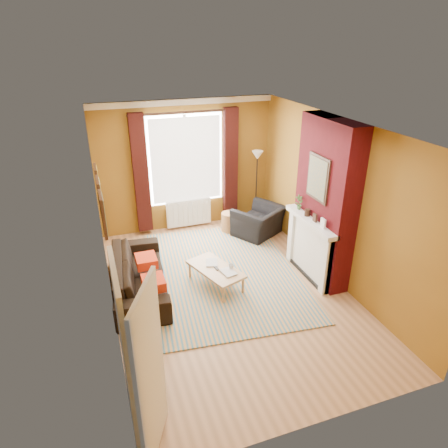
{
  "coord_description": "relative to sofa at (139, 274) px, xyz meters",
  "views": [
    {
      "loc": [
        -1.94,
        -5.32,
        3.97
      ],
      "look_at": [
        0.0,
        0.25,
        1.15
      ],
      "focal_mm": 32.0,
      "sensor_mm": 36.0,
      "label": 1
    }
  ],
  "objects": [
    {
      "name": "book_b",
      "position": [
        1.15,
        -0.09,
        0.05
      ],
      "size": [
        0.27,
        0.32,
        0.02
      ],
      "primitive_type": "imported",
      "rotation": [
        0.0,
        0.0,
        -0.28
      ],
      "color": "#999999",
      "rests_on": "coffee_table"
    },
    {
      "name": "armchair",
      "position": [
        2.74,
        1.25,
        0.0
      ],
      "size": [
        1.28,
        1.24,
        0.64
      ],
      "primitive_type": "imported",
      "rotation": [
        0.0,
        0.0,
        3.69
      ],
      "color": "black",
      "rests_on": "ground"
    },
    {
      "name": "tv_remote",
      "position": [
        1.27,
        -0.31,
        0.05
      ],
      "size": [
        0.06,
        0.15,
        0.02
      ],
      "rotation": [
        0.0,
        0.0,
        0.08
      ],
      "color": "#252528",
      "rests_on": "coffee_table"
    },
    {
      "name": "book_a",
      "position": [
        1.31,
        -0.53,
        0.05
      ],
      "size": [
        0.26,
        0.31,
        0.03
      ],
      "primitive_type": "imported",
      "rotation": [
        0.0,
        0.0,
        0.19
      ],
      "color": "#999999",
      "rests_on": "coffee_table"
    },
    {
      "name": "floor_lamp",
      "position": [
        2.94,
        1.88,
        1.02
      ],
      "size": [
        0.29,
        0.29,
        1.68
      ],
      "rotation": [
        0.0,
        0.0,
        0.19
      ],
      "color": "black",
      "rests_on": "ground"
    },
    {
      "name": "striped_rug",
      "position": [
        1.51,
        0.05,
        -0.3
      ],
      "size": [
        2.98,
        3.88,
        0.02
      ],
      "rotation": [
        0.0,
        0.0,
        -0.1
      ],
      "color": "teal",
      "rests_on": "ground"
    },
    {
      "name": "room_walls",
      "position": [
        2.06,
        -0.24,
        1.07
      ],
      "size": [
        3.82,
        5.54,
        2.83
      ],
      "color": "#895C1A",
      "rests_on": "ground"
    },
    {
      "name": "sofa",
      "position": [
        0.0,
        0.0,
        0.0
      ],
      "size": [
        1.03,
        2.21,
        0.63
      ],
      "primitive_type": "imported",
      "rotation": [
        0.0,
        0.0,
        1.48
      ],
      "color": "black",
      "rests_on": "ground"
    },
    {
      "name": "ground",
      "position": [
        1.42,
        -0.52,
        -0.31
      ],
      "size": [
        5.5,
        5.5,
        0.0
      ],
      "primitive_type": "plane",
      "color": "#996C45",
      "rests_on": "ground"
    },
    {
      "name": "coffee_table",
      "position": [
        1.26,
        -0.3,
        0.0
      ],
      "size": [
        0.85,
        1.17,
        0.35
      ],
      "rotation": [
        0.0,
        0.0,
        0.34
      ],
      "color": "tan",
      "rests_on": "ground"
    },
    {
      "name": "mug",
      "position": [
        1.5,
        -0.41,
        0.08
      ],
      "size": [
        0.11,
        0.11,
        0.09
      ],
      "primitive_type": "imported",
      "rotation": [
        0.0,
        0.0,
        0.2
      ],
      "color": "#999999",
      "rests_on": "coffee_table"
    },
    {
      "name": "wicker_stool",
      "position": [
        2.2,
        1.62,
        -0.09
      ],
      "size": [
        0.37,
        0.37,
        0.44
      ],
      "rotation": [
        0.0,
        0.0,
        -0.06
      ],
      "color": "#A37246",
      "rests_on": "ground"
    }
  ]
}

